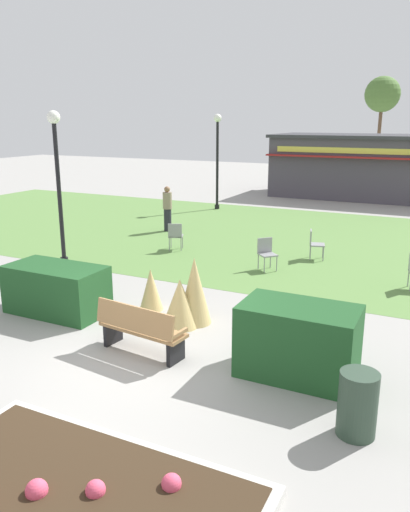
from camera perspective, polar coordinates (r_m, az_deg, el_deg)
ground_plane at (r=9.02m, az=-7.87°, el=-11.88°), size 80.00×80.00×0.00m
lawn_patch at (r=17.87m, az=10.52°, el=1.73°), size 36.00×12.00×0.01m
flower_bed at (r=6.20m, az=-15.39°, el=-25.58°), size 4.07×2.53×0.32m
park_bench at (r=9.13m, az=-7.34°, el=-8.18°), size 1.75×0.73×0.95m
hedge_left at (r=11.39m, az=-16.43°, el=-3.66°), size 2.17×1.10×1.05m
hedge_right at (r=8.45m, az=10.48°, el=-9.44°), size 1.87×1.10×1.20m
ornamental_grass_behind_left at (r=11.17m, az=-6.13°, el=-3.78°), size 0.53×0.53×0.94m
ornamental_grass_behind_right at (r=10.24m, az=-2.84°, el=-5.31°), size 0.75×0.75×1.00m
ornamental_grass_behind_center at (r=10.35m, az=-1.20°, el=-3.91°), size 0.70×0.70×1.40m
lamppost_mid at (r=14.81m, az=-16.33°, el=9.28°), size 0.36×0.36×4.32m
lamppost_far at (r=23.59m, az=1.41°, el=11.85°), size 0.36×0.36×4.32m
trash_bin at (r=7.22m, az=16.86°, el=-15.73°), size 0.52×0.52×0.91m
food_kiosk at (r=28.90m, az=17.87°, el=9.66°), size 9.88×5.16×3.31m
cafe_chair_west at (r=16.19m, az=-3.36°, el=2.48°), size 0.57×0.57×0.89m
cafe_chair_center at (r=15.48m, az=12.24°, el=1.56°), size 0.54×0.54×0.89m
cafe_chair_north at (r=14.17m, az=6.94°, el=0.54°), size 0.62×0.62×0.89m
person_strolling at (r=19.01m, az=-4.26°, el=5.38°), size 0.34×0.34×1.69m
parked_car_west_slot at (r=38.31m, az=11.52°, el=9.73°), size 4.35×2.36×1.20m
tree_right_bg at (r=44.72m, az=19.41°, el=16.78°), size 2.80×2.80×7.43m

